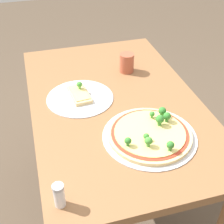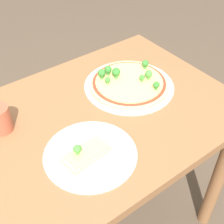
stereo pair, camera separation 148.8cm
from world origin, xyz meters
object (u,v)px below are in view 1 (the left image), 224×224
at_px(drinking_cup, 127,63).
at_px(condiment_shaker, 59,195).
at_px(pizza_tray_whole, 150,134).
at_px(pizza_tray_slice, 80,96).
at_px(dining_table, 115,122).

xyz_separation_m(drinking_cup, condiment_shaker, (0.70, -0.43, -0.00)).
xyz_separation_m(pizza_tray_whole, pizza_tray_slice, (-0.32, -0.20, -0.01)).
height_order(pizza_tray_slice, condiment_shaker, condiment_shaker).
xyz_separation_m(dining_table, pizza_tray_whole, (0.26, 0.06, 0.13)).
xyz_separation_m(dining_table, condiment_shaker, (0.47, -0.30, 0.16)).
bearing_deg(pizza_tray_slice, dining_table, 66.64).
bearing_deg(pizza_tray_slice, condiment_shaker, -16.84).
height_order(pizza_tray_slice, drinking_cup, drinking_cup).
height_order(dining_table, drinking_cup, drinking_cup).
bearing_deg(pizza_tray_whole, condiment_shaker, -60.02).
relative_size(dining_table, pizza_tray_whole, 3.24).
distance_m(dining_table, condiment_shaker, 0.58).
distance_m(pizza_tray_whole, pizza_tray_slice, 0.38).
height_order(drinking_cup, condiment_shaker, drinking_cup).
bearing_deg(drinking_cup, pizza_tray_whole, -7.64).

